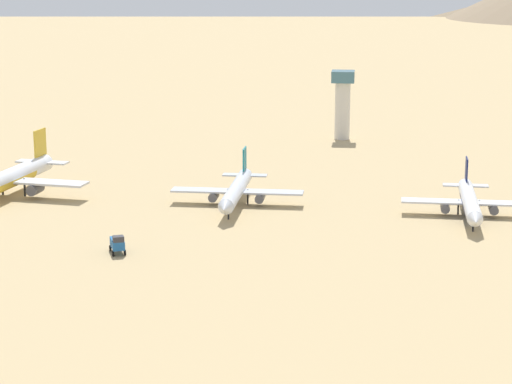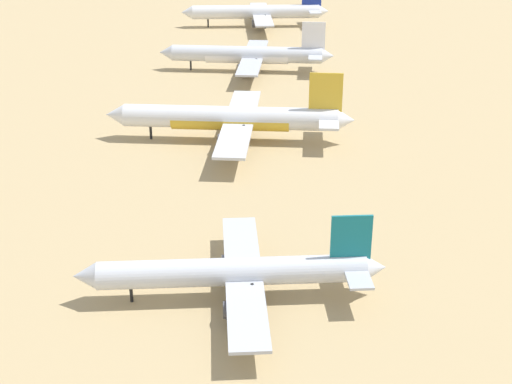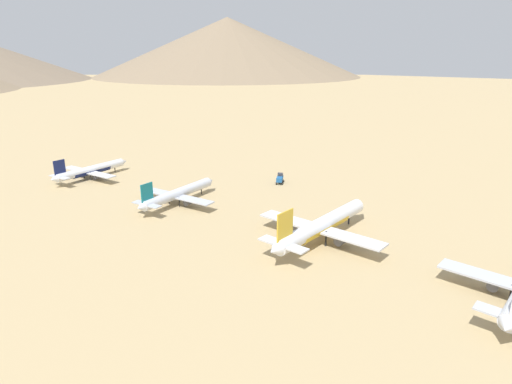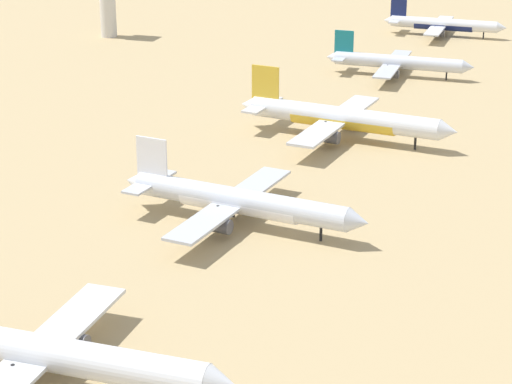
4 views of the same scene
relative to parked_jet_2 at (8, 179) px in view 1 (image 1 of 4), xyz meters
name	(u,v)px [view 1 (image 1 of 4)]	position (x,y,z in m)	size (l,w,h in m)	color
ground_plane	(19,197)	(-1.09, 2.12, -4.60)	(1800.00, 1800.00, 0.00)	tan
parked_jet_2	(8,179)	(0.00, 0.00, 0.00)	(47.94, 39.13, 13.83)	silver
parked_jet_3	(237,190)	(1.27, 55.73, -0.87)	(38.34, 31.05, 11.09)	silver
parked_jet_4	(470,201)	(5.58, 108.78, -1.03)	(37.22, 30.16, 10.75)	silver
service_truck	(117,243)	(42.65, 37.95, -2.52)	(5.68, 4.39, 3.90)	#1E5999
control_tower	(343,100)	(-90.45, 77.02, 7.89)	(7.20, 7.20, 21.86)	beige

